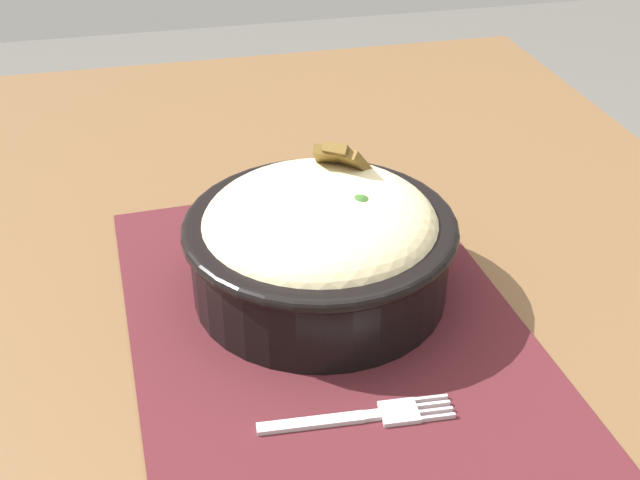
{
  "coord_description": "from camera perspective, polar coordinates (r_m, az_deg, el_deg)",
  "views": [
    {
      "loc": [
        0.48,
        -0.11,
        1.13
      ],
      "look_at": [
        -0.04,
        0.01,
        0.78
      ],
      "focal_mm": 44.89,
      "sensor_mm": 36.0,
      "label": 1
    }
  ],
  "objects": [
    {
      "name": "fork",
      "position": [
        0.56,
        3.28,
        -12.43
      ],
      "size": [
        0.02,
        0.14,
        0.0
      ],
      "color": "silver",
      "rests_on": "placemat"
    },
    {
      "name": "bowl",
      "position": [
        0.64,
        0.01,
        0.0
      ],
      "size": [
        0.26,
        0.26,
        0.12
      ],
      "color": "black",
      "rests_on": "placemat"
    },
    {
      "name": "placemat",
      "position": [
        0.63,
        0.53,
        -6.33
      ],
      "size": [
        0.45,
        0.32,
        0.0
      ],
      "primitive_type": "cube",
      "rotation": [
        0.0,
        0.0,
        0.05
      ],
      "color": "#47191E",
      "rests_on": "table"
    },
    {
      "name": "table",
      "position": [
        0.69,
        -0.26,
        -10.9
      ],
      "size": [
        1.23,
        0.87,
        0.73
      ],
      "color": "brown",
      "rests_on": "ground_plane"
    }
  ]
}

